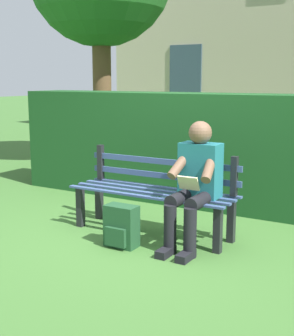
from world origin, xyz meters
name	(u,v)px	position (x,y,z in m)	size (l,w,h in m)	color
ground	(152,234)	(0.00, 0.00, 0.00)	(60.00, 60.00, 0.00)	#3D6B2D
park_bench	(155,192)	(0.00, -0.06, 0.42)	(1.74, 0.50, 0.84)	black
person_seated	(195,181)	(-0.52, 0.10, 0.63)	(0.44, 0.73, 1.18)	#1E6672
hedge_backdrop	(228,149)	(-0.27, -1.39, 0.73)	(5.84, 0.77, 1.50)	#19471E
building_facade	(287,11)	(1.06, -8.72, 3.26)	(8.67, 2.81, 6.51)	#BCAD93
backpack	(121,227)	(0.06, 0.47, 0.20)	(0.31, 0.25, 0.40)	#1E4728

